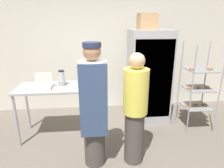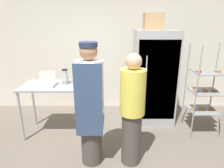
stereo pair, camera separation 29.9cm
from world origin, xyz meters
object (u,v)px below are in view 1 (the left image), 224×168
at_px(baking_rack, 198,88).
at_px(donut_box, 43,86).
at_px(cardboard_storage_box, 147,22).
at_px(person_baker, 94,105).
at_px(refrigerator, 148,77).
at_px(blender_pitcher, 62,79).
at_px(person_customer, 135,110).

relative_size(baking_rack, donut_box, 5.75).
distance_m(baking_rack, cardboard_storage_box, 1.58).
xyz_separation_m(donut_box, person_baker, (0.82, -0.72, -0.07)).
distance_m(refrigerator, donut_box, 2.04).
bearing_deg(refrigerator, cardboard_storage_box, 157.95).
relative_size(donut_box, blender_pitcher, 1.06).
height_order(refrigerator, donut_box, refrigerator).
distance_m(baking_rack, person_baker, 2.14).
distance_m(donut_box, person_customer, 1.58).
relative_size(donut_box, person_customer, 0.17).
bearing_deg(cardboard_storage_box, person_baker, -128.07).
bearing_deg(cardboard_storage_box, person_customer, -109.61).
distance_m(refrigerator, blender_pitcher, 1.72).
distance_m(baking_rack, donut_box, 2.79).
xyz_separation_m(baking_rack, donut_box, (-2.78, -0.13, 0.18)).
relative_size(baking_rack, blender_pitcher, 6.08).
relative_size(baking_rack, person_baker, 0.93).
bearing_deg(refrigerator, person_customer, -112.85).
relative_size(person_baker, person_customer, 1.08).
xyz_separation_m(donut_box, person_customer, (1.39, -0.73, -0.15)).
xyz_separation_m(refrigerator, donut_box, (-1.95, -0.59, 0.06)).
xyz_separation_m(baking_rack, cardboard_storage_box, (-0.91, 0.49, 1.19)).
xyz_separation_m(blender_pitcher, person_baker, (0.53, -0.87, -0.14)).
bearing_deg(person_customer, cardboard_storage_box, 70.39).
height_order(donut_box, cardboard_storage_box, cardboard_storage_box).
xyz_separation_m(baking_rack, person_customer, (-1.39, -0.86, 0.03)).
bearing_deg(donut_box, person_customer, -27.57).
height_order(refrigerator, blender_pitcher, refrigerator).
xyz_separation_m(blender_pitcher, person_customer, (1.10, -0.87, -0.23)).
bearing_deg(cardboard_storage_box, blender_pitcher, -163.21).
height_order(blender_pitcher, person_customer, person_customer).
bearing_deg(person_baker, donut_box, 138.59).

